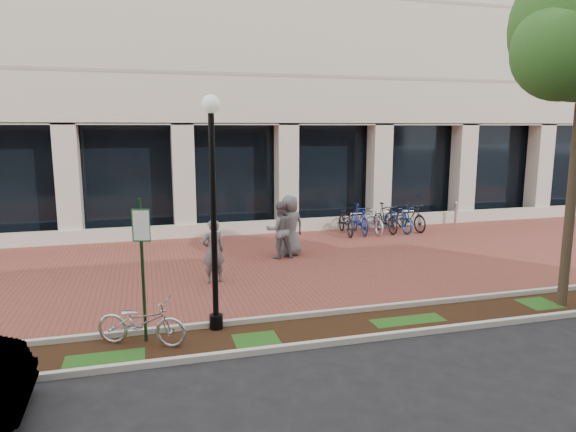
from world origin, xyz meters
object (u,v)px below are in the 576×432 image
object	(u,v)px
pedestrian_left	(213,251)
parking_sign	(142,254)
bollard	(456,213)
pedestrian_right	(290,226)
bike_rack_cluster	(379,219)
locked_bicycle	(141,322)
pedestrian_mid	(280,230)
lamppost	(213,201)

from	to	relation	value
pedestrian_left	parking_sign	bearing A→B (deg)	53.53
pedestrian_left	bollard	distance (m)	12.16
pedestrian_right	bike_rack_cluster	bearing A→B (deg)	-162.45
locked_bicycle	pedestrian_left	distance (m)	4.09
pedestrian_left	pedestrian_right	size ratio (longest dim) A/B	0.87
parking_sign	bollard	distance (m)	15.51
parking_sign	pedestrian_right	distance (m)	7.37
pedestrian_right	bollard	bearing A→B (deg)	-172.09
parking_sign	pedestrian_mid	world-z (taller)	parking_sign
parking_sign	pedestrian_left	distance (m)	4.01
lamppost	bike_rack_cluster	distance (m)	11.17
pedestrian_left	pedestrian_mid	bearing A→B (deg)	-148.79
pedestrian_mid	pedestrian_right	distance (m)	0.47
lamppost	pedestrian_right	size ratio (longest dim) A/B	2.40
pedestrian_left	bike_rack_cluster	size ratio (longest dim) A/B	0.47
pedestrian_mid	parking_sign	bearing A→B (deg)	50.68
parking_sign	pedestrian_mid	size ratio (longest dim) A/B	1.54
locked_bicycle	bollard	distance (m)	15.60
locked_bicycle	bike_rack_cluster	bearing A→B (deg)	-22.13
pedestrian_left	pedestrian_right	world-z (taller)	pedestrian_right
pedestrian_mid	bollard	distance (m)	9.18
bollard	parking_sign	bearing A→B (deg)	-144.93
parking_sign	bike_rack_cluster	xyz separation A→B (m)	(8.84, 8.33, -1.21)
pedestrian_right	lamppost	bearing A→B (deg)	47.35
pedestrian_mid	pedestrian_right	xyz separation A→B (m)	(0.40, 0.24, 0.07)
parking_sign	locked_bicycle	xyz separation A→B (m)	(-0.07, -0.14, -1.29)
lamppost	pedestrian_left	distance (m)	3.69
pedestrian_left	bollard	world-z (taller)	pedestrian_left
parking_sign	pedestrian_right	world-z (taller)	parking_sign
locked_bicycle	pedestrian_mid	bearing A→B (deg)	-12.07
pedestrian_left	pedestrian_mid	world-z (taller)	pedestrian_mid
pedestrian_left	bike_rack_cluster	bearing A→B (deg)	-155.39
lamppost	bollard	distance (m)	14.33
bollard	pedestrian_right	bearing A→B (deg)	-159.08
pedestrian_mid	pedestrian_left	bearing A→B (deg)	38.23
locked_bicycle	bollard	world-z (taller)	bollard
lamppost	pedestrian_left	bearing A→B (deg)	83.39
pedestrian_right	pedestrian_left	bearing A→B (deg)	26.62
pedestrian_mid	pedestrian_right	bearing A→B (deg)	-151.77
lamppost	bollard	xyz separation A→B (m)	(11.26, 8.60, -2.13)
pedestrian_left	pedestrian_mid	xyz separation A→B (m)	(2.35, 2.04, 0.06)
lamppost	pedestrian_mid	xyz separation A→B (m)	(2.72, 5.25, -1.73)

